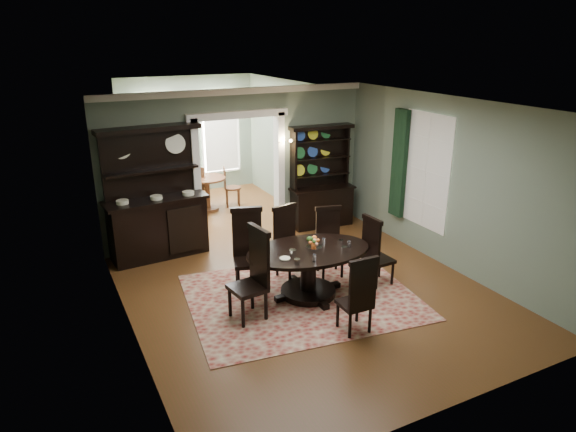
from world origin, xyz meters
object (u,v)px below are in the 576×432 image
(sideboard, at_px, (157,212))
(parlor_table, at_px, (208,189))
(dining_table, at_px, (309,264))
(welsh_dresser, at_px, (321,190))

(sideboard, distance_m, parlor_table, 2.70)
(parlor_table, bearing_deg, dining_table, -89.06)
(dining_table, xyz_separation_m, parlor_table, (-0.08, 4.77, -0.02))
(dining_table, height_order, sideboard, sideboard)
(dining_table, bearing_deg, welsh_dresser, 62.13)
(dining_table, xyz_separation_m, welsh_dresser, (1.81, 2.72, 0.24))
(welsh_dresser, relative_size, parlor_table, 2.50)
(sideboard, height_order, welsh_dresser, sideboard)
(welsh_dresser, bearing_deg, sideboard, -175.02)
(dining_table, distance_m, parlor_table, 4.77)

